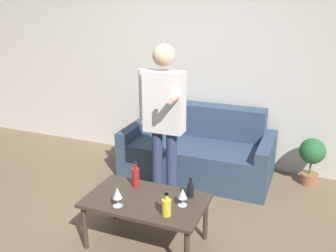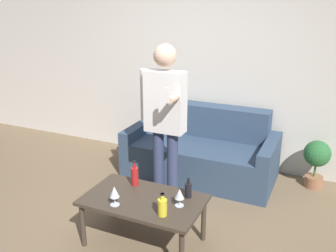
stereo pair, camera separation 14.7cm
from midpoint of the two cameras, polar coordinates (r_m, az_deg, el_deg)
name	(u,v)px [view 1 (the left image)]	position (r m, az deg, el deg)	size (l,w,h in m)	color
ground_plane	(112,240)	(3.61, -9.74, -16.81)	(16.00, 16.00, 0.00)	#756047
wall_back	(189,59)	(4.90, 2.36, 10.10)	(8.00, 0.06, 2.70)	silver
couch	(198,151)	(4.65, 3.72, -3.87)	(1.79, 0.87, 0.83)	#334760
coffee_table	(146,204)	(3.33, -4.69, -11.76)	(1.04, 0.62, 0.45)	#3D3328
bottle_orange	(166,207)	(3.04, -1.65, -12.22)	(0.08, 0.08, 0.19)	yellow
bottle_green	(136,176)	(3.49, -6.16, -7.64)	(0.07, 0.07, 0.24)	#B21E1E
bottle_dark	(190,189)	(3.30, 2.15, -9.61)	(0.06, 0.06, 0.18)	black
wine_glass_near	(183,194)	(3.15, 0.88, -10.33)	(0.08, 0.08, 0.16)	silver
wine_glass_far	(117,193)	(3.17, -9.08, -10.13)	(0.08, 0.08, 0.17)	silver
person_standing_front	(164,113)	(3.72, -1.79, 1.94)	(0.47, 0.43, 1.69)	navy
potted_plant	(312,156)	(4.65, 20.22, -4.30)	(0.30, 0.30, 0.57)	#936042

